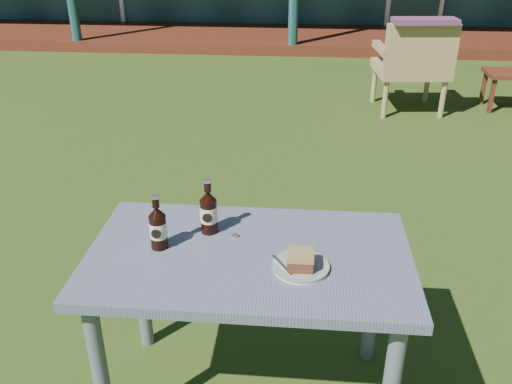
# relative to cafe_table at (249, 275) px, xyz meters

# --- Properties ---
(ground) EXTENTS (80.00, 80.00, 0.00)m
(ground) POSITION_rel_cafe_table_xyz_m (0.00, 1.60, -0.62)
(ground) COLOR #334916
(cafe_table) EXTENTS (1.20, 0.70, 0.72)m
(cafe_table) POSITION_rel_cafe_table_xyz_m (0.00, 0.00, 0.00)
(cafe_table) COLOR slate
(cafe_table) RESTS_ON ground
(plate) EXTENTS (0.20, 0.20, 0.01)m
(plate) POSITION_rel_cafe_table_xyz_m (0.19, -0.08, 0.11)
(plate) COLOR silver
(plate) RESTS_ON cafe_table
(cake_slice) EXTENTS (0.09, 0.09, 0.06)m
(cake_slice) POSITION_rel_cafe_table_xyz_m (0.19, -0.09, 0.15)
(cake_slice) COLOR #4F2A19
(cake_slice) RESTS_ON plate
(fork) EXTENTS (0.08, 0.13, 0.00)m
(fork) POSITION_rel_cafe_table_xyz_m (0.13, -0.09, 0.12)
(fork) COLOR silver
(fork) RESTS_ON plate
(cola_bottle_near) EXTENTS (0.07, 0.07, 0.23)m
(cola_bottle_near) POSITION_rel_cafe_table_xyz_m (-0.17, 0.14, 0.19)
(cola_bottle_near) COLOR black
(cola_bottle_near) RESTS_ON cafe_table
(cola_bottle_far) EXTENTS (0.06, 0.07, 0.22)m
(cola_bottle_far) POSITION_rel_cafe_table_xyz_m (-0.34, 0.01, 0.19)
(cola_bottle_far) COLOR black
(cola_bottle_far) RESTS_ON cafe_table
(bottle_cap) EXTENTS (0.03, 0.03, 0.01)m
(bottle_cap) POSITION_rel_cafe_table_xyz_m (-0.06, 0.11, 0.11)
(bottle_cap) COLOR silver
(bottle_cap) RESTS_ON cafe_table
(armchair_left) EXTENTS (0.75, 0.71, 0.93)m
(armchair_left) POSITION_rel_cafe_table_xyz_m (1.28, 3.89, -0.10)
(armchair_left) COLOR #A68953
(armchair_left) RESTS_ON ground
(floral_throw) EXTENTS (0.62, 0.29, 0.05)m
(floral_throw) POSITION_rel_cafe_table_xyz_m (1.29, 3.70, 0.34)
(floral_throw) COLOR #653459
(floral_throw) RESTS_ON armchair_left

